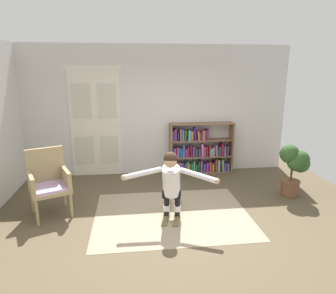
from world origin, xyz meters
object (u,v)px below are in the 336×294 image
at_px(person_skier, 171,180).
at_px(potted_plant, 295,165).
at_px(bookshelf, 199,152).
at_px(skis_pair, 172,213).
at_px(wicker_chair, 49,181).

bearing_deg(person_skier, potted_plant, 14.09).
xyz_separation_m(potted_plant, person_skier, (-2.41, -0.61, 0.05)).
relative_size(bookshelf, person_skier, 1.01).
bearing_deg(potted_plant, bookshelf, 132.91).
xyz_separation_m(potted_plant, skis_pair, (-2.37, -0.43, -0.61)).
height_order(wicker_chair, potted_plant, wicker_chair).
bearing_deg(potted_plant, wicker_chair, -178.32).
distance_m(bookshelf, person_skier, 2.39).
bearing_deg(potted_plant, skis_pair, -169.80).
relative_size(bookshelf, skis_pair, 1.69).
distance_m(bookshelf, wicker_chair, 3.39).
relative_size(skis_pair, person_skier, 0.60).
bearing_deg(person_skier, bookshelf, 66.74).
height_order(skis_pair, person_skier, person_skier).
bearing_deg(wicker_chair, person_skier, -13.52).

